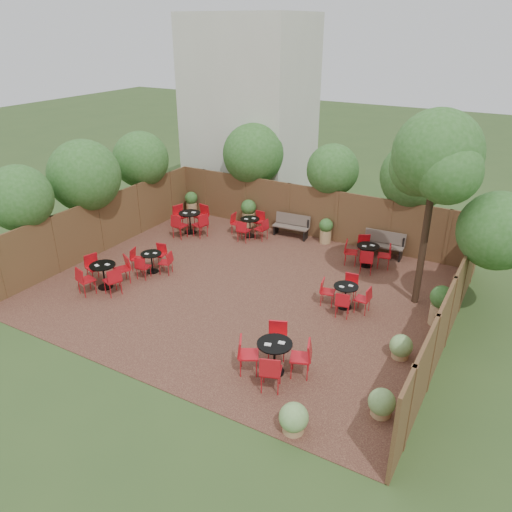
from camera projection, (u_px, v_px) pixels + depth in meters
The scene contains 13 objects.
ground at pixel (245, 290), 15.74m from camera, with size 80.00×80.00×0.00m, color #354F23.
courtyard_paving at pixel (245, 290), 15.74m from camera, with size 12.00×10.00×0.02m, color #3C1E18.
fence_back at pixel (312, 212), 19.25m from camera, with size 12.00×0.08×2.00m, color #52301E.
fence_left at pixel (101, 225), 18.03m from camera, with size 0.08×10.00×2.00m, color #52301E.
fence_right at pixel (449, 313), 12.61m from camera, with size 0.08×10.00×2.00m, color #52301E.
neighbour_building at pixel (250, 111), 22.37m from camera, with size 5.00×4.00×8.00m, color beige.
overhang_foliage at pixel (238, 175), 17.81m from camera, with size 15.41×10.56×2.52m.
courtyard_tree at pixel (436, 161), 13.25m from camera, with size 2.59×2.49×5.65m.
park_bench_left at pixel (292, 225), 19.47m from camera, with size 1.44×0.57×0.87m.
park_bench_right at pixel (384, 244), 17.83m from camera, with size 1.47×0.55×0.89m.
bistro_tables at pixel (234, 263), 16.40m from camera, with size 8.99×8.58×0.96m.
planters at pixel (295, 235), 18.22m from camera, with size 11.75×4.35×1.16m.
low_shrubs at pixel (358, 389), 11.00m from camera, with size 2.00×4.17×0.66m.
Camera 1 is at (7.18, -11.81, 7.62)m, focal length 35.31 mm.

